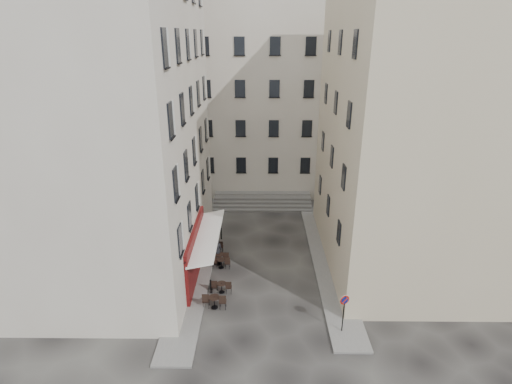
{
  "coord_description": "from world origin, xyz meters",
  "views": [
    {
      "loc": [
        -0.26,
        -21.63,
        15.02
      ],
      "look_at": [
        -0.51,
        4.0,
        4.78
      ],
      "focal_mm": 28.0,
      "sensor_mm": 36.0,
      "label": 1
    }
  ],
  "objects_px": {
    "bistro_table_b": "(222,286)",
    "no_parking_sign": "(344,307)",
    "pedestrian": "(217,251)",
    "bistro_table_a": "(214,301)"
  },
  "relations": [
    {
      "from": "bistro_table_a",
      "to": "pedestrian",
      "type": "distance_m",
      "value": 4.99
    },
    {
      "from": "no_parking_sign",
      "to": "bistro_table_b",
      "type": "height_order",
      "value": "no_parking_sign"
    },
    {
      "from": "bistro_table_a",
      "to": "bistro_table_b",
      "type": "distance_m",
      "value": 1.52
    },
    {
      "from": "no_parking_sign",
      "to": "pedestrian",
      "type": "xyz_separation_m",
      "value": [
        -7.39,
        6.96,
        -0.73
      ]
    },
    {
      "from": "bistro_table_a",
      "to": "pedestrian",
      "type": "height_order",
      "value": "pedestrian"
    },
    {
      "from": "bistro_table_a",
      "to": "bistro_table_b",
      "type": "xyz_separation_m",
      "value": [
        0.29,
        1.5,
        -0.06
      ]
    },
    {
      "from": "no_parking_sign",
      "to": "bistro_table_b",
      "type": "distance_m",
      "value": 7.72
    },
    {
      "from": "bistro_table_b",
      "to": "no_parking_sign",
      "type": "bearing_deg",
      "value": -27.28
    },
    {
      "from": "no_parking_sign",
      "to": "bistro_table_a",
      "type": "bearing_deg",
      "value": 144.54
    },
    {
      "from": "no_parking_sign",
      "to": "pedestrian",
      "type": "bearing_deg",
      "value": 117.06
    }
  ]
}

